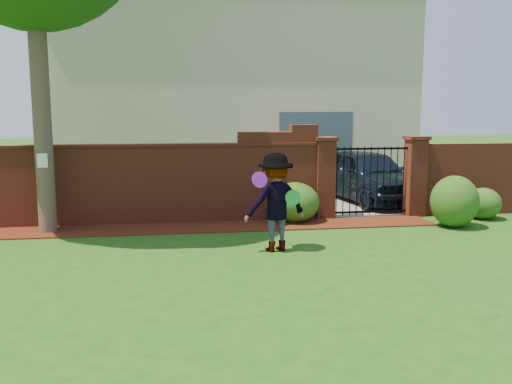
{
  "coord_description": "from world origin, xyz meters",
  "views": [
    {
      "loc": [
        -1.05,
        -8.31,
        2.55
      ],
      "look_at": [
        0.42,
        1.4,
        1.05
      ],
      "focal_mm": 39.12,
      "sensor_mm": 36.0,
      "label": 1
    }
  ],
  "objects": [
    {
      "name": "pillar_right",
      "position": [
        4.6,
        4.0,
        0.96
      ],
      "size": [
        0.5,
        0.5,
        1.88
      ],
      "color": "maroon",
      "rests_on": "ground"
    },
    {
      "name": "brick_wall",
      "position": [
        -2.01,
        4.0,
        0.93
      ],
      "size": [
        8.7,
        0.31,
        2.16
      ],
      "color": "maroon",
      "rests_on": "ground"
    },
    {
      "name": "shrub_middle",
      "position": [
        4.89,
        2.65,
        0.56
      ],
      "size": [
        1.01,
        1.01,
        1.11
      ],
      "primitive_type": "ellipsoid",
      "color": "#1A4A16",
      "rests_on": "ground"
    },
    {
      "name": "man",
      "position": [
        0.75,
        1.24,
        0.88
      ],
      "size": [
        1.25,
        0.89,
        1.75
      ],
      "primitive_type": "imported",
      "rotation": [
        0.0,
        0.0,
        3.36
      ],
      "color": "gray",
      "rests_on": "ground"
    },
    {
      "name": "mulch_bed",
      "position": [
        -0.95,
        3.34,
        0.01
      ],
      "size": [
        11.1,
        1.08,
        0.03
      ],
      "primitive_type": "cube",
      "color": "#3E160B",
      "rests_on": "ground"
    },
    {
      "name": "frisbee_purple",
      "position": [
        0.42,
        1.03,
        1.32
      ],
      "size": [
        0.29,
        0.15,
        0.28
      ],
      "primitive_type": "cylinder",
      "rotation": [
        1.36,
        0.0,
        0.26
      ],
      "color": "purple",
      "rests_on": "man"
    },
    {
      "name": "pillar_left",
      "position": [
        2.4,
        4.0,
        0.96
      ],
      "size": [
        0.5,
        0.5,
        1.88
      ],
      "color": "maroon",
      "rests_on": "ground"
    },
    {
      "name": "paper_notice",
      "position": [
        -3.6,
        3.21,
        1.5
      ],
      "size": [
        0.2,
        0.01,
        0.28
      ],
      "primitive_type": "cube",
      "color": "white",
      "rests_on": "tree"
    },
    {
      "name": "shrub_left",
      "position": [
        1.63,
        3.65,
        0.45
      ],
      "size": [
        1.09,
        1.09,
        0.89
      ],
      "primitive_type": "ellipsoid",
      "color": "#1A4A16",
      "rests_on": "ground"
    },
    {
      "name": "driveway",
      "position": [
        3.5,
        8.0,
        0.01
      ],
      "size": [
        3.2,
        8.0,
        0.01
      ],
      "primitive_type": "cube",
      "color": "gray",
      "rests_on": "ground"
    },
    {
      "name": "iron_gate",
      "position": [
        3.5,
        4.0,
        0.85
      ],
      "size": [
        1.78,
        0.03,
        1.6
      ],
      "color": "black",
      "rests_on": "ground"
    },
    {
      "name": "brick_wall_return",
      "position": [
        6.6,
        4.0,
        0.85
      ],
      "size": [
        4.0,
        0.25,
        1.7
      ],
      "primitive_type": "cube",
      "color": "maroon",
      "rests_on": "ground"
    },
    {
      "name": "ground",
      "position": [
        0.0,
        0.0,
        -0.01
      ],
      "size": [
        80.0,
        80.0,
        0.01
      ],
      "primitive_type": "cube",
      "color": "#204C13",
      "rests_on": "ground"
    },
    {
      "name": "car",
      "position": [
        4.26,
        5.91,
        0.71
      ],
      "size": [
        2.31,
        4.38,
        1.42
      ],
      "primitive_type": "imported",
      "rotation": [
        0.0,
        0.0,
        0.16
      ],
      "color": "black",
      "rests_on": "ground"
    },
    {
      "name": "shrub_right",
      "position": [
        5.99,
        3.37,
        0.36
      ],
      "size": [
        0.81,
        0.81,
        0.72
      ],
      "primitive_type": "ellipsoid",
      "color": "#1A4A16",
      "rests_on": "ground"
    },
    {
      "name": "house",
      "position": [
        1.0,
        12.0,
        3.16
      ],
      "size": [
        12.4,
        6.4,
        6.3
      ],
      "color": "beige",
      "rests_on": "ground"
    },
    {
      "name": "frisbee_green",
      "position": [
        1.03,
        1.11,
        0.98
      ],
      "size": [
        0.28,
        0.08,
        0.28
      ],
      "primitive_type": "cylinder",
      "rotation": [
        1.43,
        0.0,
        -0.08
      ],
      "color": "green",
      "rests_on": "man"
    }
  ]
}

